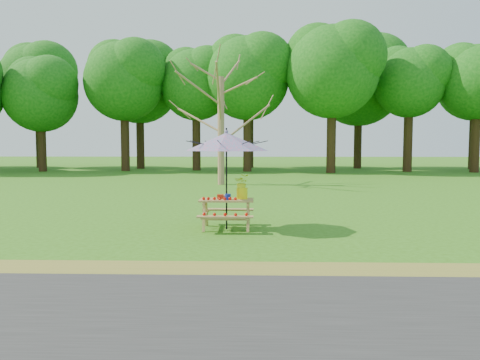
{
  "coord_description": "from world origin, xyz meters",
  "views": [
    {
      "loc": [
        4.54,
        -9.61,
        1.9
      ],
      "look_at": [
        4.23,
        0.73,
        1.1
      ],
      "focal_mm": 35.0,
      "sensor_mm": 36.0,
      "label": 1
    }
  ],
  "objects_px": {
    "patio_umbrella": "(226,142)",
    "flower_bucket": "(242,186)",
    "picnic_table": "(227,214)",
    "bare_tree": "(221,32)"
  },
  "relations": [
    {
      "from": "patio_umbrella",
      "to": "picnic_table",
      "type": "bearing_deg",
      "value": -95.19
    },
    {
      "from": "bare_tree",
      "to": "patio_umbrella",
      "type": "distance_m",
      "value": 12.54
    },
    {
      "from": "patio_umbrella",
      "to": "flower_bucket",
      "type": "relative_size",
      "value": 4.03
    },
    {
      "from": "picnic_table",
      "to": "flower_bucket",
      "type": "height_order",
      "value": "flower_bucket"
    },
    {
      "from": "bare_tree",
      "to": "picnic_table",
      "type": "distance_m",
      "value": 13.28
    },
    {
      "from": "bare_tree",
      "to": "flower_bucket",
      "type": "relative_size",
      "value": 20.73
    },
    {
      "from": "patio_umbrella",
      "to": "flower_bucket",
      "type": "distance_m",
      "value": 1.04
    },
    {
      "from": "picnic_table",
      "to": "flower_bucket",
      "type": "xyz_separation_m",
      "value": [
        0.34,
        0.08,
        0.64
      ]
    },
    {
      "from": "bare_tree",
      "to": "patio_umbrella",
      "type": "relative_size",
      "value": 5.14
    },
    {
      "from": "picnic_table",
      "to": "bare_tree",
      "type": "bearing_deg",
      "value": 94.63
    }
  ]
}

